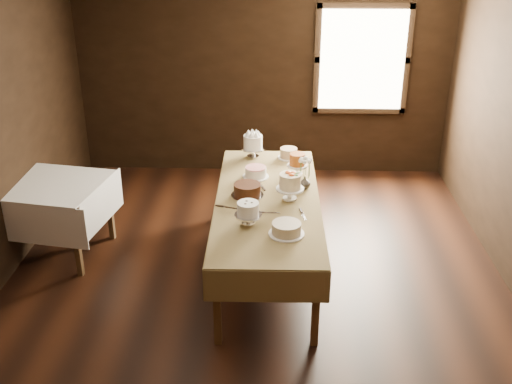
# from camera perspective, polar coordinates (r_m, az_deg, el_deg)

# --- Properties ---
(floor) EXTENTS (5.00, 6.00, 0.01)m
(floor) POSITION_cam_1_polar(r_m,az_deg,el_deg) (6.05, -0.07, -8.99)
(floor) COLOR black
(floor) RESTS_ON ground
(wall_back) EXTENTS (5.00, 0.02, 2.80)m
(wall_back) POSITION_cam_1_polar(r_m,az_deg,el_deg) (8.25, 0.70, 11.14)
(wall_back) COLOR black
(wall_back) RESTS_ON ground
(window) EXTENTS (1.10, 0.05, 1.30)m
(window) POSITION_cam_1_polar(r_m,az_deg,el_deg) (8.22, 10.00, 12.15)
(window) COLOR #FFEABF
(window) RESTS_ON wall_back
(display_table) EXTENTS (1.05, 2.61, 0.80)m
(display_table) POSITION_cam_1_polar(r_m,az_deg,el_deg) (5.98, 1.09, -1.14)
(display_table) COLOR #47301B
(display_table) RESTS_ON ground
(side_table) EXTENTS (1.11, 1.11, 0.81)m
(side_table) POSITION_cam_1_polar(r_m,az_deg,el_deg) (6.63, -18.37, -0.03)
(side_table) COLOR #47301B
(side_table) RESTS_ON ground
(cake_meringue) EXTENTS (0.26, 0.26, 0.27)m
(cake_meringue) POSITION_cam_1_polar(r_m,az_deg,el_deg) (6.92, -0.29, 4.27)
(cake_meringue) COLOR silver
(cake_meringue) RESTS_ON display_table
(cake_speckled) EXTENTS (0.25, 0.25, 0.12)m
(cake_speckled) POSITION_cam_1_polar(r_m,az_deg,el_deg) (6.93, 3.09, 3.65)
(cake_speckled) COLOR white
(cake_speckled) RESTS_ON display_table
(cake_lattice) EXTENTS (0.28, 0.28, 0.11)m
(cake_lattice) POSITION_cam_1_polar(r_m,az_deg,el_deg) (6.42, -0.03, 1.83)
(cake_lattice) COLOR white
(cake_lattice) RESTS_ON display_table
(cake_caramel) EXTENTS (0.22, 0.22, 0.25)m
(cake_caramel) POSITION_cam_1_polar(r_m,az_deg,el_deg) (6.47, 3.91, 2.53)
(cake_caramel) COLOR white
(cake_caramel) RESTS_ON display_table
(cake_chocolate) EXTENTS (0.38, 0.38, 0.13)m
(cake_chocolate) POSITION_cam_1_polar(r_m,az_deg,el_deg) (5.99, -0.83, 0.17)
(cake_chocolate) COLOR silver
(cake_chocolate) RESTS_ON display_table
(cake_flowers) EXTENTS (0.29, 0.29, 0.28)m
(cake_flowers) POSITION_cam_1_polar(r_m,az_deg,el_deg) (5.90, 3.23, 0.38)
(cake_flowers) COLOR white
(cake_flowers) RESTS_ON display_table
(cake_swirl) EXTENTS (0.25, 0.25, 0.23)m
(cake_swirl) POSITION_cam_1_polar(r_m,az_deg,el_deg) (5.43, -0.75, -2.13)
(cake_swirl) COLOR silver
(cake_swirl) RESTS_ON display_table
(cake_cream) EXTENTS (0.36, 0.36, 0.11)m
(cake_cream) POSITION_cam_1_polar(r_m,az_deg,el_deg) (5.30, 2.90, -3.52)
(cake_cream) COLOR white
(cake_cream) RESTS_ON display_table
(cake_server_a) EXTENTS (0.24, 0.03, 0.01)m
(cake_server_a) POSITION_cam_1_polar(r_m,az_deg,el_deg) (5.68, 1.54, -1.97)
(cake_server_a) COLOR silver
(cake_server_a) RESTS_ON display_table
(cake_server_b) EXTENTS (0.07, 0.24, 0.01)m
(cake_server_b) POSITION_cam_1_polar(r_m,az_deg,el_deg) (5.62, 4.54, -2.33)
(cake_server_b) COLOR silver
(cake_server_b) RESTS_ON display_table
(cake_server_c) EXTENTS (0.10, 0.24, 0.01)m
(cake_server_c) POSITION_cam_1_polar(r_m,az_deg,el_deg) (6.26, 0.41, 0.75)
(cake_server_c) COLOR silver
(cake_server_c) RESTS_ON display_table
(cake_server_d) EXTENTS (0.12, 0.23, 0.01)m
(cake_server_d) POSITION_cam_1_polar(r_m,az_deg,el_deg) (6.24, 3.57, 0.60)
(cake_server_d) COLOR silver
(cake_server_d) RESTS_ON display_table
(cake_server_e) EXTENTS (0.24, 0.09, 0.01)m
(cake_server_e) POSITION_cam_1_polar(r_m,az_deg,el_deg) (5.77, -2.31, -1.51)
(cake_server_e) COLOR silver
(cake_server_e) RESTS_ON display_table
(flower_vase) EXTENTS (0.16, 0.16, 0.13)m
(flower_vase) POSITION_cam_1_polar(r_m,az_deg,el_deg) (6.17, 4.60, 0.89)
(flower_vase) COLOR #2D2823
(flower_vase) RESTS_ON display_table
(flower_bouquet) EXTENTS (0.14, 0.14, 0.20)m
(flower_bouquet) POSITION_cam_1_polar(r_m,az_deg,el_deg) (6.10, 4.66, 2.47)
(flower_bouquet) COLOR white
(flower_bouquet) RESTS_ON flower_vase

